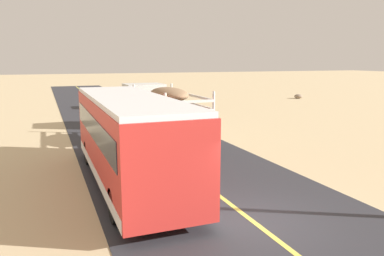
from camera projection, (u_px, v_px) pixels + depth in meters
The scene contains 7 objects.
ground_plane at pixel (254, 223), 10.57m from camera, with size 240.00×240.00×0.00m, color #CCB284.
road_surface at pixel (254, 222), 10.57m from camera, with size 8.00×120.00×0.02m, color #2D2D33.
road_centre_line at pixel (254, 222), 10.57m from camera, with size 0.16×117.60×0.00m, color #D8CC4C.
livestock_truck at pixel (153, 104), 23.32m from camera, with size 2.53×9.70×3.02m.
bus at pixel (129, 137), 13.63m from camera, with size 2.54×10.00×3.21m.
car_far at pixel (113, 101), 35.37m from camera, with size 1.80×4.40×1.46m.
boulder_near_shoulder at pixel (298, 96), 44.46m from camera, with size 0.95×0.94×0.50m, color #84705B.
Camera 1 is at (-5.24, -8.61, 4.49)m, focal length 35.42 mm.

